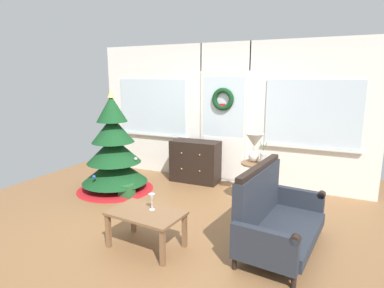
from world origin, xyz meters
name	(u,v)px	position (x,y,z in m)	size (l,w,h in m)	color
ground_plane	(172,224)	(0.00, 0.00, 0.00)	(6.76, 6.76, 0.00)	brown
back_wall_with_door	(224,113)	(0.00, 2.08, 1.28)	(5.20, 0.19, 2.55)	white
christmas_tree	(114,155)	(-1.55, 0.79, 0.61)	(1.32, 1.32, 1.73)	#4C331E
dresser_cabinet	(195,161)	(-0.45, 1.79, 0.39)	(0.91, 0.45, 0.78)	black
settee_sofa	(274,216)	(1.34, -0.02, 0.38)	(0.86, 1.47, 0.96)	black
side_table	(256,175)	(0.85, 1.17, 0.47)	(0.50, 0.48, 0.66)	brown
table_lamp	(254,144)	(0.79, 1.21, 0.95)	(0.28, 0.28, 0.44)	silver
flower_vase	(263,157)	(0.95, 1.11, 0.78)	(0.11, 0.10, 0.35)	beige
coffee_table	(146,217)	(0.02, -0.64, 0.37)	(0.88, 0.59, 0.43)	brown
wine_glass	(152,198)	(0.05, -0.56, 0.57)	(0.08, 0.08, 0.20)	silver
gift_box	(127,191)	(-1.14, 0.56, 0.11)	(0.21, 0.19, 0.21)	#266633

